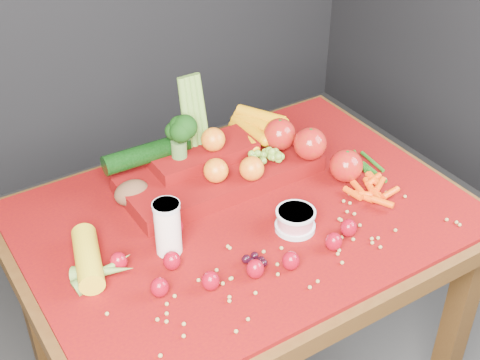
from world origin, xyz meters
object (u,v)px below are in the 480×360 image
table (244,246)px  yogurt_bowl (295,219)px  produce_mound (231,158)px  milk_glass (168,226)px

table → yogurt_bowl: size_ratio=11.39×
produce_mound → milk_glass: bearing=-147.2°
milk_glass → produce_mound: (0.27, 0.18, -0.01)m
milk_glass → produce_mound: produce_mound is taller
milk_glass → yogurt_bowl: size_ratio=1.39×
yogurt_bowl → milk_glass: bearing=162.8°
table → milk_glass: milk_glass is taller
table → milk_glass: 0.28m
milk_glass → yogurt_bowl: (0.29, -0.09, -0.04)m
table → milk_glass: bearing=-173.5°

